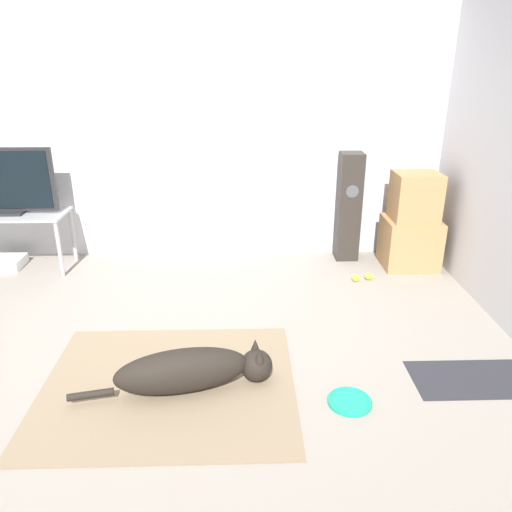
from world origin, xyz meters
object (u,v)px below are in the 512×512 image
at_px(dog, 192,370).
at_px(cardboard_box_lower, 410,243).
at_px(floor_speaker, 349,207).
at_px(game_console, 5,263).
at_px(frisbee, 350,401).
at_px(cardboard_box_upper, 415,197).
at_px(tv_stand, 8,221).
at_px(tv, 0,182).
at_px(tennis_ball_near_speaker, 356,278).
at_px(tennis_ball_by_boxes, 369,276).

bearing_deg(dog, cardboard_box_lower, 44.73).
height_order(floor_speaker, game_console, floor_speaker).
xyz_separation_m(dog, frisbee, (0.92, -0.15, -0.13)).
distance_m(dog, cardboard_box_lower, 2.66).
distance_m(cardboard_box_upper, tv_stand, 3.73).
height_order(tv, tennis_ball_near_speaker, tv).
relative_size(frisbee, game_console, 0.77).
distance_m(cardboard_box_lower, tennis_ball_by_boxes, 0.59).
bearing_deg(frisbee, floor_speaker, 79.55).
height_order(dog, tennis_ball_near_speaker, dog).
bearing_deg(tennis_ball_by_boxes, frisbee, -106.96).
distance_m(floor_speaker, tv, 3.19).
bearing_deg(tv_stand, floor_speaker, 3.31).
bearing_deg(tennis_ball_by_boxes, dog, -132.82).
bearing_deg(cardboard_box_upper, cardboard_box_lower, 77.18).
bearing_deg(floor_speaker, tv_stand, -176.69).
bearing_deg(tv_stand, tv, 90.00).
height_order(tennis_ball_by_boxes, game_console, game_console).
bearing_deg(floor_speaker, tennis_ball_by_boxes, -78.86).
relative_size(tv, tennis_ball_by_boxes, 14.51).
height_order(cardboard_box_upper, floor_speaker, floor_speaker).
bearing_deg(cardboard_box_lower, tv_stand, 179.45).
bearing_deg(tennis_ball_near_speaker, cardboard_box_lower, 31.49).
relative_size(dog, frisbee, 4.62).
bearing_deg(tv_stand, dog, -46.13).
height_order(floor_speaker, tv, tv).
xyz_separation_m(dog, floor_speaker, (1.33, 2.09, 0.38)).
xyz_separation_m(cardboard_box_lower, tennis_ball_by_boxes, (-0.45, -0.32, -0.20)).
bearing_deg(game_console, tennis_ball_near_speaker, -7.34).
bearing_deg(frisbee, tennis_ball_by_boxes, 73.04).
distance_m(frisbee, tennis_ball_near_speaker, 1.72).
bearing_deg(frisbee, dog, 170.78).
xyz_separation_m(dog, cardboard_box_upper, (1.89, 1.87, 0.54)).
xyz_separation_m(dog, cardboard_box_lower, (1.89, 1.87, 0.09)).
xyz_separation_m(tv_stand, tv, (0.00, 0.00, 0.36)).
bearing_deg(tennis_ball_by_boxes, cardboard_box_lower, 35.28).
bearing_deg(tv_stand, cardboard_box_upper, -0.62).
relative_size(dog, cardboard_box_lower, 2.39).
relative_size(tv, tennis_ball_near_speaker, 14.51).
relative_size(tennis_ball_by_boxes, tennis_ball_near_speaker, 1.00).
bearing_deg(dog, tv, 133.83).
bearing_deg(tv, cardboard_box_upper, -0.66).
height_order(frisbee, cardboard_box_lower, cardboard_box_lower).
height_order(tv, tennis_ball_by_boxes, tv).
bearing_deg(tennis_ball_near_speaker, cardboard_box_upper, 31.21).
xyz_separation_m(frisbee, tv, (-2.76, 2.06, 0.82)).
bearing_deg(floor_speaker, cardboard_box_upper, -21.88).
relative_size(tv_stand, game_console, 3.18).
bearing_deg(game_console, dog, -44.84).
relative_size(floor_speaker, tv_stand, 0.99).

